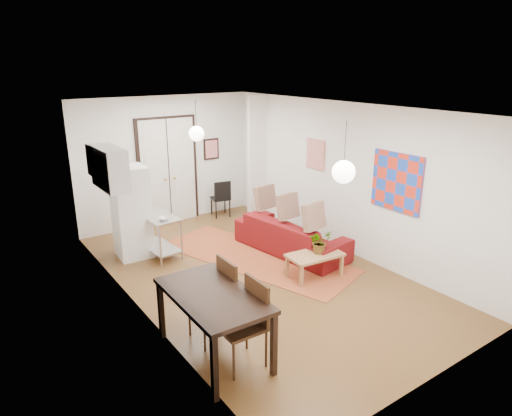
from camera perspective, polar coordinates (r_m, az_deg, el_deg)
floor at (r=8.17m, az=-0.17°, el=-8.29°), size 7.00×7.00×0.00m
ceiling at (r=7.37m, az=-0.19°, el=12.40°), size 4.20×7.00×0.02m
wall_back at (r=10.62m, az=-11.08°, el=5.83°), size 4.20×0.02×2.90m
wall_front at (r=5.34m, az=21.99°, el=-7.26°), size 4.20×0.02×2.90m
wall_left at (r=6.73m, az=-15.03°, el=-1.42°), size 0.02×7.00×2.90m
wall_right at (r=8.97m, az=10.93°, el=3.64°), size 0.02×7.00×2.90m
double_doors at (r=10.64m, az=-10.90°, el=4.47°), size 1.44×0.06×2.50m
stub_partition at (r=10.71m, az=0.16°, el=6.25°), size 0.50×0.10×2.90m
wall_cabinet at (r=8.04m, az=-17.85°, el=4.78°), size 0.35×1.00×0.70m
painting_popart at (r=8.11m, az=17.18°, el=3.13°), size 0.05×1.00×1.00m
painting_abstract at (r=9.44m, az=7.47°, el=6.69°), size 0.05×0.50×0.60m
poster_back at (r=11.07m, az=-5.60°, el=7.34°), size 0.40×0.03×0.50m
print_left at (r=8.46m, az=-19.90°, el=5.53°), size 0.03×0.44×0.54m
pendant_back at (r=9.15m, az=-7.44°, el=9.22°), size 0.30×0.30×0.80m
pendant_front at (r=5.96m, az=10.90°, el=4.46°), size 0.30×0.30×0.80m
kilim_rug at (r=8.83m, az=-0.09°, el=-6.17°), size 2.58×4.16×0.01m
sofa at (r=9.01m, az=4.41°, el=-3.39°), size 1.25×2.47×0.69m
coffee_table at (r=8.01m, az=7.36°, el=-6.09°), size 1.01×0.62×0.43m
potted_plant at (r=7.97m, az=7.97°, el=-4.17°), size 0.40×0.36×0.42m
kitchen_counter at (r=8.99m, az=-12.11°, el=-2.74°), size 0.60×1.08×0.80m
bowl at (r=8.62m, az=-11.46°, el=-1.29°), size 0.20×0.20×0.05m
soap_bottle at (r=9.07m, az=-13.18°, el=-0.05°), size 0.08×0.08×0.17m
fridge at (r=8.93m, az=-15.32°, el=-0.54°), size 0.66×0.66×1.76m
dining_table at (r=5.77m, az=-5.40°, el=-11.41°), size 0.94×1.61×0.88m
dining_chair_near at (r=6.27m, az=-6.11°, el=-10.45°), size 0.53×0.75×1.09m
dining_chair_far at (r=5.75m, az=-2.61°, el=-13.21°), size 0.53×0.75×1.09m
black_side_chair at (r=11.13m, az=-4.72°, el=1.73°), size 0.48×0.49×0.90m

